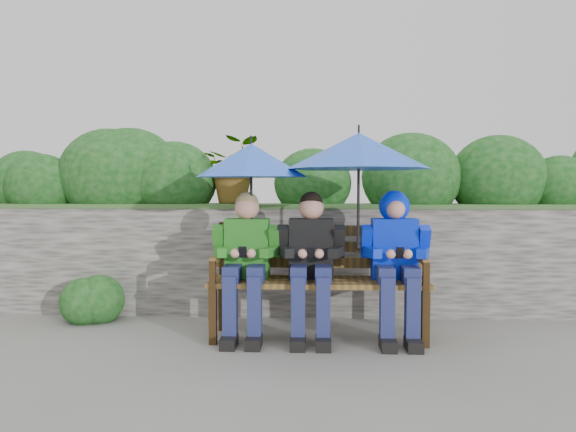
{
  "coord_description": "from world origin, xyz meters",
  "views": [
    {
      "loc": [
        0.22,
        -4.48,
        1.19
      ],
      "look_at": [
        0.0,
        0.1,
        0.95
      ],
      "focal_mm": 35.0,
      "sensor_mm": 36.0,
      "label": 1
    }
  ],
  "objects_px": {
    "boy_left": "(246,257)",
    "boy_middle": "(311,257)",
    "umbrella_left": "(251,160)",
    "park_bench": "(318,272)",
    "boy_right": "(396,252)",
    "umbrella_right": "(359,151)"
  },
  "relations": [
    {
      "from": "park_bench",
      "to": "boy_left",
      "type": "relative_size",
      "value": 1.48
    },
    {
      "from": "boy_right",
      "to": "boy_middle",
      "type": "bearing_deg",
      "value": -178.92
    },
    {
      "from": "park_bench",
      "to": "boy_middle",
      "type": "height_order",
      "value": "boy_middle"
    },
    {
      "from": "boy_right",
      "to": "umbrella_right",
      "type": "height_order",
      "value": "umbrella_right"
    },
    {
      "from": "boy_middle",
      "to": "umbrella_right",
      "type": "distance_m",
      "value": 0.9
    },
    {
      "from": "boy_left",
      "to": "boy_right",
      "type": "height_order",
      "value": "boy_right"
    },
    {
      "from": "umbrella_left",
      "to": "park_bench",
      "type": "bearing_deg",
      "value": 3.48
    },
    {
      "from": "park_bench",
      "to": "umbrella_left",
      "type": "relative_size",
      "value": 1.87
    },
    {
      "from": "boy_left",
      "to": "umbrella_left",
      "type": "distance_m",
      "value": 0.76
    },
    {
      "from": "park_bench",
      "to": "boy_left",
      "type": "distance_m",
      "value": 0.59
    },
    {
      "from": "boy_middle",
      "to": "umbrella_left",
      "type": "distance_m",
      "value": 0.9
    },
    {
      "from": "boy_middle",
      "to": "umbrella_right",
      "type": "relative_size",
      "value": 1.03
    },
    {
      "from": "boy_middle",
      "to": "umbrella_left",
      "type": "bearing_deg",
      "value": 173.97
    },
    {
      "from": "boy_middle",
      "to": "umbrella_left",
      "type": "relative_size",
      "value": 1.27
    },
    {
      "from": "umbrella_left",
      "to": "umbrella_right",
      "type": "distance_m",
      "value": 0.84
    },
    {
      "from": "umbrella_left",
      "to": "boy_right",
      "type": "bearing_deg",
      "value": -1.91
    },
    {
      "from": "umbrella_left",
      "to": "boy_middle",
      "type": "bearing_deg",
      "value": -6.03
    },
    {
      "from": "umbrella_right",
      "to": "umbrella_left",
      "type": "bearing_deg",
      "value": 176.02
    },
    {
      "from": "boy_middle",
      "to": "boy_right",
      "type": "height_order",
      "value": "boy_right"
    },
    {
      "from": "umbrella_right",
      "to": "boy_left",
      "type": "bearing_deg",
      "value": 179.44
    },
    {
      "from": "boy_left",
      "to": "boy_middle",
      "type": "height_order",
      "value": "boy_middle"
    },
    {
      "from": "boy_left",
      "to": "boy_middle",
      "type": "relative_size",
      "value": 1.0
    }
  ]
}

